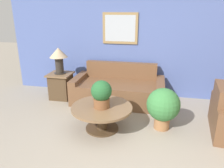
% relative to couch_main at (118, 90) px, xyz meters
% --- Properties ---
extents(ground_plane, '(20.00, 20.00, 0.00)m').
position_rel_couch_main_xyz_m(ground_plane, '(0.49, -2.19, -0.29)').
color(ground_plane, gray).
extents(wall_back, '(6.76, 0.09, 2.60)m').
position_rel_couch_main_xyz_m(wall_back, '(0.48, 0.59, 1.02)').
color(wall_back, '#5166A8').
rests_on(wall_back, ground_plane).
extents(couch_main, '(2.08, 0.99, 0.86)m').
position_rel_couch_main_xyz_m(couch_main, '(0.00, 0.00, 0.00)').
color(couch_main, brown).
rests_on(couch_main, ground_plane).
extents(coffee_table, '(1.09, 1.09, 0.45)m').
position_rel_couch_main_xyz_m(coffee_table, '(-0.07, -1.30, 0.04)').
color(coffee_table, '#4C3823').
rests_on(coffee_table, ground_plane).
extents(side_table, '(0.55, 0.55, 0.62)m').
position_rel_couch_main_xyz_m(side_table, '(-1.40, -0.07, 0.03)').
color(side_table, '#4C3823').
rests_on(side_table, ground_plane).
extents(table_lamp, '(0.42, 0.42, 0.62)m').
position_rel_couch_main_xyz_m(table_lamp, '(-1.40, -0.07, 0.75)').
color(table_lamp, '#2D2823').
rests_on(table_lamp, side_table).
extents(potted_plant_on_table, '(0.36, 0.36, 0.49)m').
position_rel_couch_main_xyz_m(potted_plant_on_table, '(-0.06, -1.32, 0.42)').
color(potted_plant_on_table, brown).
rests_on(potted_plant_on_table, coffee_table).
extents(potted_plant_floor, '(0.60, 0.60, 0.77)m').
position_rel_couch_main_xyz_m(potted_plant_floor, '(1.00, -1.05, 0.16)').
color(potted_plant_floor, '#9E6B42').
rests_on(potted_plant_floor, ground_plane).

